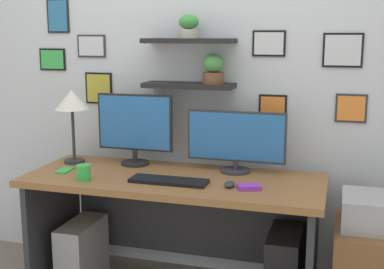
{
  "coord_description": "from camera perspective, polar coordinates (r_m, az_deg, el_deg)",
  "views": [
    {
      "loc": [
        0.92,
        -2.72,
        1.57
      ],
      "look_at": [
        0.1,
        0.05,
        1.0
      ],
      "focal_mm": 47.74,
      "sensor_mm": 36.0,
      "label": 1
    }
  ],
  "objects": [
    {
      "name": "back_wall_assembly",
      "position": [
        3.3,
        0.24,
        7.39
      ],
      "size": [
        4.4,
        0.24,
        2.7
      ],
      "color": "silver",
      "rests_on": "ground"
    },
    {
      "name": "coffee_mug",
      "position": [
        2.97,
        -12.01,
        -4.18
      ],
      "size": [
        0.08,
        0.08,
        0.09
      ],
      "primitive_type": "cylinder",
      "color": "green",
      "rests_on": "desk"
    },
    {
      "name": "monitor_right",
      "position": [
        3.06,
        4.95,
        -0.61
      ],
      "size": [
        0.6,
        0.18,
        0.37
      ],
      "color": "#2D2D33",
      "rests_on": "desk"
    },
    {
      "name": "computer_tower_left",
      "position": [
        3.41,
        -12.14,
        -12.74
      ],
      "size": [
        0.18,
        0.4,
        0.4
      ],
      "primitive_type": "cube",
      "color": "#99999E",
      "rests_on": "ground"
    },
    {
      "name": "scissors_tray",
      "position": [
        2.77,
        6.37,
        -5.85
      ],
      "size": [
        0.14,
        0.12,
        0.02
      ],
      "primitive_type": "cube",
      "rotation": [
        0.0,
        0.0,
        0.37
      ],
      "color": "purple",
      "rests_on": "desk"
    },
    {
      "name": "cell_phone",
      "position": [
        3.2,
        -14.02,
        -3.89
      ],
      "size": [
        0.08,
        0.15,
        0.01
      ],
      "primitive_type": "cube",
      "rotation": [
        0.0,
        0.0,
        0.1
      ],
      "color": "green",
      "rests_on": "desk"
    },
    {
      "name": "printer",
      "position": [
        2.89,
        20.16,
        -8.13
      ],
      "size": [
        0.38,
        0.34,
        0.17
      ],
      "primitive_type": "cube",
      "color": "#9E9EA3",
      "rests_on": "drawer_cabinet"
    },
    {
      "name": "keyboard",
      "position": [
        2.87,
        -2.62,
        -5.19
      ],
      "size": [
        0.44,
        0.14,
        0.02
      ],
      "primitive_type": "cube",
      "color": "black",
      "rests_on": "desk"
    },
    {
      "name": "desk",
      "position": [
        3.1,
        -1.76,
        -8.14
      ],
      "size": [
        1.74,
        0.68,
        0.75
      ],
      "color": "brown",
      "rests_on": "ground"
    },
    {
      "name": "monitor_left",
      "position": [
        3.24,
        -6.4,
        0.87
      ],
      "size": [
        0.49,
        0.18,
        0.45
      ],
      "color": "black",
      "rests_on": "desk"
    },
    {
      "name": "desk_lamp",
      "position": [
        3.33,
        -13.27,
        3.35
      ],
      "size": [
        0.21,
        0.21,
        0.47
      ],
      "color": "#2D2D33",
      "rests_on": "desk"
    },
    {
      "name": "computer_mouse",
      "position": [
        2.8,
        4.24,
        -5.57
      ],
      "size": [
        0.06,
        0.09,
        0.03
      ],
      "primitive_type": "ellipsoid",
      "color": "#2D2D33",
      "rests_on": "desk"
    }
  ]
}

